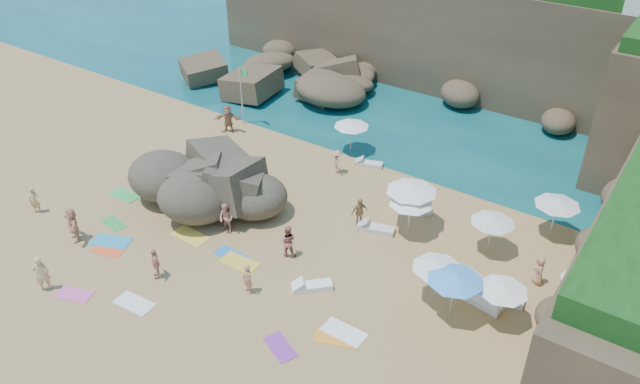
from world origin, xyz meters
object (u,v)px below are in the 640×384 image
Objects in this scene: flag_pole at (242,88)px; person_stand_2 at (337,162)px; person_stand_1 at (288,241)px; person_stand_5 at (228,119)px; parasol_2 at (558,202)px; parasol_1 at (412,188)px; person_stand_0 at (35,200)px; person_stand_4 at (539,270)px; person_stand_6 at (41,273)px; lounger_0 at (369,164)px; parasol_0 at (351,124)px; person_stand_3 at (359,212)px; rock_outcrop at (223,193)px.

flag_pole is 2.79× the size of person_stand_2.
person_stand_1 is 13.80m from person_stand_5.
parasol_1 is at bearing -152.20° from parasol_2.
person_stand_0 reaches higher than person_stand_4.
person_stand_0 is at bearing -149.08° from parasol_1.
parasol_1 is 1.74× the size of person_stand_0.
person_stand_4 is 0.78× the size of person_stand_5.
flag_pole is 2.18× the size of person_stand_5.
parasol_2 is 24.46m from person_stand_6.
lounger_0 is at bearing 176.26° from parasol_2.
parasol_2 is 1.56× the size of person_stand_4.
person_stand_6 is (-4.61, -18.65, -0.99)m from parasol_0.
flag_pole is 1.80× the size of parasol_2.
person_stand_3 is at bearing -146.07° from parasol_1.
lounger_0 is 2.14m from person_stand_2.
parasol_2 reaches higher than rock_outcrop.
parasol_1 is 6.77m from person_stand_1.
person_stand_3 is at bearing -84.08° from lounger_0.
parasol_1 is at bearing -41.74° from person_stand_5.
parasol_0 is 7.93m from person_stand_3.
parasol_0 is 8.32m from parasol_1.
person_stand_5 is (-11.05, 8.27, 0.08)m from person_stand_1.
lounger_0 is at bearing -80.06° from person_stand_2.
rock_outcrop is 3.28× the size of parasol_0.
parasol_0 is 2.98m from person_stand_2.
rock_outcrop is 8.98m from parasol_0.
parasol_0 reaches higher than person_stand_1.
rock_outcrop is 3.85× the size of person_stand_5.
rock_outcrop is 2.73× the size of parasol_1.
rock_outcrop is at bearing -111.40° from person_stand_4.
lounger_0 is 0.89× the size of person_stand_5.
parasol_0 is at bearing 22.17° from person_stand_0.
lounger_0 is 9.67m from person_stand_1.
parasol_1 reaches higher than lounger_0.
person_stand_5 reaches higher than person_stand_3.
person_stand_2 reaches higher than lounger_0.
person_stand_3 reaches higher than person_stand_0.
person_stand_5 reaches higher than person_stand_4.
rock_outcrop is at bearing -48.26° from person_stand_1.
parasol_0 is 0.83× the size of parasol_1.
rock_outcrop is 4.52× the size of person_stand_3.
person_stand_4 is (23.85, 9.39, -0.03)m from person_stand_0.
flag_pole is 13.74m from person_stand_3.
rock_outcrop is at bearing 11.78° from person_stand_0.
parasol_2 is 1.42× the size of person_stand_3.
parasol_1 is at bearing -2.75° from person_stand_0.
person_stand_0 is 0.81× the size of person_stand_5.
rock_outcrop is 8.97m from flag_pole.
person_stand_5 reaches higher than person_stand_0.
person_stand_5 is at bearing 46.67° from person_stand_0.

